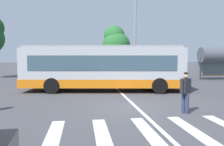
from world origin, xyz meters
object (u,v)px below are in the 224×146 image
parked_car_teal (84,71)px  pedestrian_crossing_street (186,90)px  bus_stop_shelter (218,56)px  background_tree_right (116,43)px  city_transit_bus (103,68)px  parked_car_blue (109,71)px  parked_car_black (157,71)px  parked_car_silver (134,71)px  parked_car_champagne (57,72)px  twin_arm_street_lamp (135,26)px

parked_car_teal → pedestrian_crossing_street: bearing=-75.8°
bus_stop_shelter → background_tree_right: 13.65m
city_transit_bus → bus_stop_shelter: bearing=26.6°
parked_car_teal → parked_car_blue: same height
city_transit_bus → pedestrian_crossing_street: size_ratio=6.44×
city_transit_bus → parked_car_black: bearing=53.0°
background_tree_right → bus_stop_shelter: bearing=-49.1°
parked_car_black → bus_stop_shelter: bearing=-28.7°
parked_car_blue → background_tree_right: bearing=76.4°
city_transit_bus → parked_car_silver: size_ratio=2.42×
parked_car_teal → parked_car_black: (8.02, -0.17, 0.00)m
city_transit_bus → parked_car_blue: city_transit_bus is taller
parked_car_black → bus_stop_shelter: (5.35, -2.93, 1.65)m
bus_stop_shelter → background_tree_right: bearing=130.9°
parked_car_champagne → twin_arm_street_lamp: bearing=-15.4°
parked_car_silver → bus_stop_shelter: bus_stop_shelter is taller
pedestrian_crossing_street → twin_arm_street_lamp: bearing=85.7°
parked_car_silver → bus_stop_shelter: size_ratio=1.23×
parked_car_teal → parked_car_blue: size_ratio=1.01×
pedestrian_crossing_street → parked_car_teal: bearing=104.2°
pedestrian_crossing_street → parked_car_teal: pedestrian_crossing_street is taller
parked_car_silver → parked_car_champagne: bearing=-178.1°
pedestrian_crossing_street → bus_stop_shelter: bus_stop_shelter is taller
pedestrian_crossing_street → parked_car_teal: (-4.00, 15.77, -0.20)m
pedestrian_crossing_street → twin_arm_street_lamp: 13.99m
city_transit_bus → twin_arm_street_lamp: twin_arm_street_lamp is taller
parked_car_teal → background_tree_right: size_ratio=0.70×
bus_stop_shelter → twin_arm_street_lamp: (-8.37, 0.60, 2.88)m
bus_stop_shelter → parked_car_blue: bearing=165.2°
parked_car_black → bus_stop_shelter: size_ratio=1.23×
city_transit_bus → background_tree_right: (3.29, 16.31, 2.61)m
parked_car_silver → parked_car_black: bearing=-1.9°
pedestrian_crossing_street → parked_car_black: (4.01, 15.60, -0.20)m
parked_car_silver → background_tree_right: bearing=97.6°
parked_car_silver → parked_car_black: (2.54, -0.09, 0.00)m
parked_car_teal → twin_arm_street_lamp: 7.19m
pedestrian_crossing_street → parked_car_blue: (-1.29, 15.49, -0.20)m
parked_car_blue → twin_arm_street_lamp: size_ratio=0.55×
city_transit_bus → pedestrian_crossing_street: bearing=-67.2°
parked_car_blue → city_transit_bus: bearing=-99.5°
twin_arm_street_lamp → background_tree_right: 9.71m
pedestrian_crossing_street → parked_car_black: pedestrian_crossing_street is taller
parked_car_blue → background_tree_right: (1.80, 7.42, 3.43)m
parked_car_blue → bus_stop_shelter: bus_stop_shelter is taller
pedestrian_crossing_street → parked_car_silver: bearing=84.6°
city_transit_bus → background_tree_right: bearing=78.6°
background_tree_right → parked_car_teal: bearing=-122.3°
parked_car_teal → parked_car_silver: same height
parked_car_black → twin_arm_street_lamp: 5.92m
parked_car_silver → background_tree_right: 8.05m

